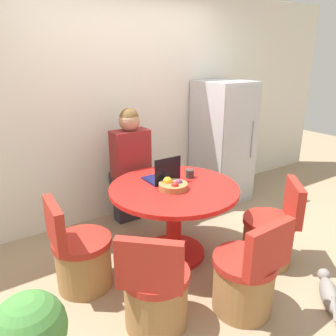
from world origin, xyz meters
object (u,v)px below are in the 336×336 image
(laptop, at_px, (163,176))
(dining_table, at_px, (174,207))
(refrigerator, at_px, (222,142))
(fruit_bowl, at_px, (173,185))
(cat, at_px, (328,292))
(chair_near_camera, at_px, (246,280))
(chair_near_left_corner, at_px, (155,294))
(person_seated, at_px, (129,162))
(chair_left_side, at_px, (81,258))
(chair_near_right_corner, at_px, (270,236))
(potted_plant, at_px, (30,334))

(laptop, bearing_deg, dining_table, 94.44)
(refrigerator, distance_m, fruit_bowl, 1.60)
(fruit_bowl, bearing_deg, laptop, 81.88)
(cat, bearing_deg, chair_near_camera, 110.25)
(laptop, xyz_separation_m, cat, (0.66, -1.38, -0.69))
(chair_near_left_corner, distance_m, person_seated, 1.65)
(chair_left_side, height_order, chair_near_right_corner, same)
(refrigerator, height_order, chair_near_right_corner, refrigerator)
(dining_table, xyz_separation_m, chair_near_camera, (0.03, -0.90, -0.25))
(chair_near_right_corner, bearing_deg, chair_near_camera, -23.95)
(chair_left_side, relative_size, fruit_bowl, 3.10)
(chair_near_right_corner, relative_size, potted_plant, 1.38)
(chair_left_side, xyz_separation_m, potted_plant, (-0.53, -0.65, 0.06))
(refrigerator, bearing_deg, chair_near_left_corner, -143.15)
(dining_table, xyz_separation_m, chair_near_left_corner, (-0.61, -0.66, -0.25))
(refrigerator, height_order, fruit_bowl, refrigerator)
(dining_table, height_order, laptop, laptop)
(chair_near_camera, xyz_separation_m, potted_plant, (-1.46, 0.30, 0.06))
(fruit_bowl, bearing_deg, person_seated, 89.61)
(person_seated, bearing_deg, laptop, 92.16)
(dining_table, relative_size, laptop, 4.25)
(chair_near_camera, relative_size, potted_plant, 1.38)
(chair_near_right_corner, relative_size, chair_near_left_corner, 1.00)
(laptop, bearing_deg, person_seated, -87.84)
(chair_near_left_corner, xyz_separation_m, potted_plant, (-0.82, 0.06, 0.06))
(refrigerator, distance_m, chair_near_right_corner, 1.60)
(chair_near_camera, bearing_deg, fruit_bowl, -87.02)
(dining_table, height_order, chair_near_right_corner, chair_near_right_corner)
(dining_table, distance_m, chair_near_left_corner, 0.93)
(refrigerator, bearing_deg, chair_near_right_corner, -114.81)
(laptop, distance_m, fruit_bowl, 0.21)
(dining_table, bearing_deg, refrigerator, 30.92)
(chair_near_left_corner, relative_size, chair_near_camera, 1.00)
(chair_left_side, bearing_deg, dining_table, -90.00)
(dining_table, distance_m, laptop, 0.31)
(dining_table, xyz_separation_m, cat, (0.65, -1.22, -0.43))
(chair_left_side, relative_size, chair_near_left_corner, 1.00)
(chair_near_right_corner, relative_size, fruit_bowl, 3.10)
(chair_left_side, height_order, fruit_bowl, fruit_bowl)
(chair_near_right_corner, distance_m, person_seated, 1.65)
(dining_table, bearing_deg, fruit_bowl, -135.45)
(laptop, bearing_deg, chair_left_side, 7.60)
(chair_near_camera, relative_size, fruit_bowl, 3.10)
(refrigerator, relative_size, laptop, 5.57)
(chair_near_right_corner, xyz_separation_m, laptop, (-0.70, 0.75, 0.51))
(chair_near_left_corner, distance_m, chair_near_camera, 0.69)
(refrigerator, xyz_separation_m, fruit_bowl, (-1.37, -0.84, -0.02))
(potted_plant, bearing_deg, cat, -16.52)
(fruit_bowl, bearing_deg, chair_near_right_corner, -36.40)
(refrigerator, bearing_deg, chair_near_camera, -127.38)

